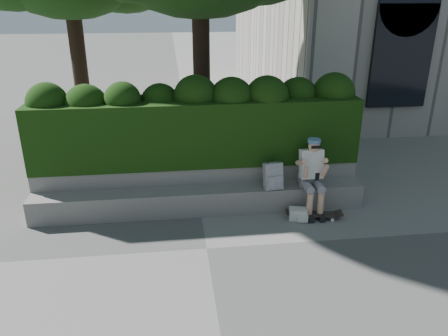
{
  "coord_description": "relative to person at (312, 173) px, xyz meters",
  "views": [
    {
      "loc": [
        -0.46,
        -5.89,
        3.75
      ],
      "look_at": [
        0.4,
        1.0,
        0.95
      ],
      "focal_mm": 35.0,
      "sensor_mm": 36.0,
      "label": 1
    }
  ],
  "objects": [
    {
      "name": "backpack_ground",
      "position": [
        -0.3,
        -0.3,
        -0.65
      ],
      "size": [
        0.34,
        0.27,
        0.2
      ],
      "primitive_type": "cube",
      "rotation": [
        0.0,
        0.0,
        -0.21
      ],
      "color": "beige",
      "rests_on": "ground"
    },
    {
      "name": "skateboard",
      "position": [
        -0.01,
        -0.32,
        -0.67
      ],
      "size": [
        0.91,
        0.36,
        0.09
      ],
      "rotation": [
        0.0,
        0.0,
        -0.16
      ],
      "color": "black",
      "rests_on": "ground"
    },
    {
      "name": "bench_ledge",
      "position": [
        -1.99,
        0.18,
        -0.53
      ],
      "size": [
        6.0,
        0.45,
        0.45
      ],
      "primitive_type": "cube",
      "color": "gray",
      "rests_on": "ground"
    },
    {
      "name": "planter_wall",
      "position": [
        -1.99,
        0.66,
        -0.38
      ],
      "size": [
        6.0,
        0.5,
        0.75
      ],
      "primitive_type": "cube",
      "color": "gray",
      "rests_on": "ground"
    },
    {
      "name": "backpack_plaid",
      "position": [
        -0.69,
        0.08,
        -0.06
      ],
      "size": [
        0.34,
        0.21,
        0.48
      ],
      "primitive_type": "cube",
      "rotation": [
        0.0,
        0.0,
        0.11
      ],
      "color": "#B8B7BC",
      "rests_on": "bench_ledge"
    },
    {
      "name": "person",
      "position": [
        0.0,
        0.0,
        0.0
      ],
      "size": [
        0.4,
        0.76,
        1.38
      ],
      "color": "gray",
      "rests_on": "ground"
    },
    {
      "name": "ground",
      "position": [
        -1.99,
        -1.07,
        -0.75
      ],
      "size": [
        80.0,
        80.0,
        0.0
      ],
      "primitive_type": "plane",
      "color": "slate",
      "rests_on": "ground"
    },
    {
      "name": "hedge",
      "position": [
        -1.99,
        0.88,
        0.6
      ],
      "size": [
        6.0,
        1.0,
        1.2
      ],
      "primitive_type": "cube",
      "color": "black",
      "rests_on": "planter_wall"
    }
  ]
}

